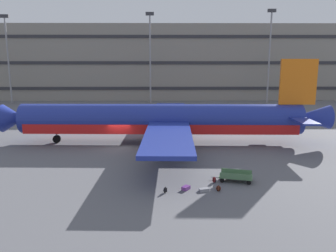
% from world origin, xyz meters
% --- Properties ---
extents(ground_plane, '(600.00, 600.00, 0.00)m').
position_xyz_m(ground_plane, '(0.00, 0.00, 0.00)').
color(ground_plane, '#5B5B60').
extents(terminal_structure, '(125.44, 14.65, 17.99)m').
position_xyz_m(terminal_structure, '(0.00, 50.94, 8.99)').
color(terminal_structure, gray).
rests_on(terminal_structure, ground_plane).
extents(airliner, '(37.91, 30.65, 9.74)m').
position_xyz_m(airliner, '(5.05, 1.44, 2.75)').
color(airliner, navy).
rests_on(airliner, ground_plane).
extents(light_mast_far_left, '(1.80, 0.50, 19.29)m').
position_xyz_m(light_mast_far_left, '(-29.47, 39.29, 11.29)').
color(light_mast_far_left, gray).
rests_on(light_mast_far_left, ground_plane).
extents(light_mast_left, '(1.80, 0.50, 19.82)m').
position_xyz_m(light_mast_left, '(1.94, 39.29, 11.57)').
color(light_mast_left, gray).
rests_on(light_mast_left, ground_plane).
extents(light_mast_center_left, '(1.80, 0.50, 20.51)m').
position_xyz_m(light_mast_center_left, '(28.46, 39.29, 11.92)').
color(light_mast_center_left, gray).
rests_on(light_mast_center_left, ground_plane).
extents(suitcase_navy, '(0.72, 0.77, 0.26)m').
position_xyz_m(suitcase_navy, '(6.68, -13.03, 0.13)').
color(suitcase_navy, '#72388C').
rests_on(suitcase_navy, ground_plane).
extents(suitcase_red, '(0.81, 0.55, 0.20)m').
position_xyz_m(suitcase_red, '(8.02, -13.33, 0.10)').
color(suitcase_red, gray).
rests_on(suitcase_red, ground_plane).
extents(backpack_upright, '(0.32, 0.28, 0.52)m').
position_xyz_m(backpack_upright, '(9.03, -11.56, 0.22)').
color(backpack_upright, maroon).
rests_on(backpack_upright, ground_plane).
extents(backpack_laid_flat, '(0.40, 0.30, 0.49)m').
position_xyz_m(backpack_laid_flat, '(9.09, -13.36, 0.21)').
color(backpack_laid_flat, '#592619').
rests_on(backpack_laid_flat, ground_plane).
extents(backpack_teal, '(0.36, 0.35, 0.48)m').
position_xyz_m(backpack_teal, '(5.11, -13.63, 0.21)').
color(backpack_teal, black).
rests_on(backpack_teal, ground_plane).
extents(baggage_cart, '(3.36, 1.93, 0.82)m').
position_xyz_m(baggage_cart, '(10.81, -11.30, 0.43)').
color(baggage_cart, '#4C724C').
rests_on(baggage_cart, ground_plane).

